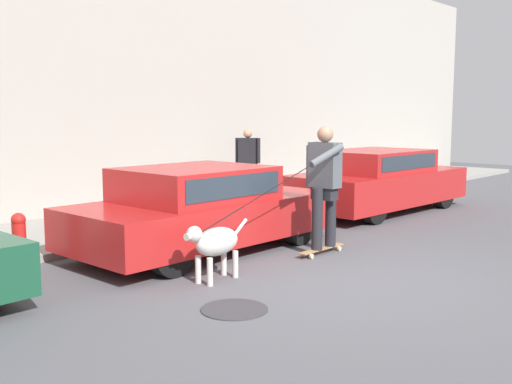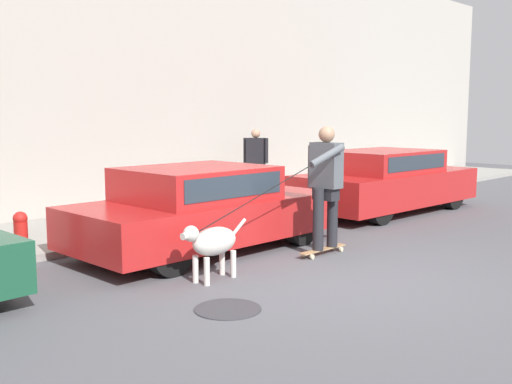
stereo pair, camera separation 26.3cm
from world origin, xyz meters
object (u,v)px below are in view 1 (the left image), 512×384
object	(u,v)px
skateboarder	(324,182)
parked_car_1	(201,210)
parked_car_2	(378,181)
dog	(215,243)
fire_hydrant	(19,241)
pedestrian_with_bag	(247,161)

from	to	relation	value
skateboarder	parked_car_1	bearing A→B (deg)	-53.11
parked_car_2	dog	distance (m)	5.96
dog	fire_hydrant	world-z (taller)	fire_hydrant
parked_car_1	dog	world-z (taller)	parked_car_1
skateboarder	parked_car_2	bearing A→B (deg)	-159.46
dog	skateboarder	xyz separation A→B (m)	(2.01, -0.11, 0.57)
parked_car_2	parked_car_1	bearing A→B (deg)	-178.17
dog	skateboarder	distance (m)	2.09
pedestrian_with_bag	fire_hydrant	size ratio (longest dim) A/B	2.05
parked_car_1	dog	distance (m)	1.62
pedestrian_with_bag	dog	bearing A→B (deg)	-167.03
skateboarder	pedestrian_with_bag	distance (m)	4.83
pedestrian_with_bag	fire_hydrant	xyz separation A→B (m)	(-6.08, -1.82, -0.56)
skateboarder	fire_hydrant	bearing A→B (deg)	-32.72
skateboarder	fire_hydrant	xyz separation A→B (m)	(-3.39, 2.20, -0.63)
fire_hydrant	pedestrian_with_bag	bearing A→B (deg)	16.68
parked_car_2	dog	xyz separation A→B (m)	(-5.81, -1.30, -0.16)
parked_car_2	pedestrian_with_bag	world-z (taller)	pedestrian_with_bag
pedestrian_with_bag	fire_hydrant	world-z (taller)	pedestrian_with_bag
parked_car_1	skateboarder	world-z (taller)	skateboarder
dog	pedestrian_with_bag	xyz separation A→B (m)	(4.69, 3.91, 0.50)
parked_car_1	dog	xyz separation A→B (m)	(-0.96, -1.30, -0.14)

